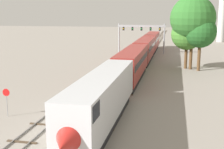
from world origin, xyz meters
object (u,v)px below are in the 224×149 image
Objects in this scene: passenger_train at (140,55)px; trackside_tree_right at (200,32)px; stop_sign at (7,98)px; trackside_tree_left at (187,34)px; trackside_tree_mid at (193,18)px; signal_gantry at (141,32)px.

trackside_tree_right is (10.56, 0.87, 4.34)m from passenger_train.
stop_sign is at bearing -124.87° from trackside_tree_right.
stop_sign is 36.32m from trackside_tree_right.
trackside_tree_right is at bearing -40.00° from trackside_tree_left.
trackside_tree_mid reaches higher than stop_sign.
trackside_tree_mid is 2.97m from trackside_tree_right.
trackside_tree_mid is at bearing 12.51° from passenger_train.
trackside_tree_mid reaches higher than trackside_tree_left.
trackside_tree_right reaches higher than signal_gantry.
signal_gantry is (-2.25, 21.91, 3.01)m from passenger_train.
stop_sign is (-10.00, -28.63, -0.73)m from passenger_train.
stop_sign is at bearing -109.25° from passenger_train.
trackside_tree_mid is at bearing -38.76° from trackside_tree_left.
trackside_tree_right is (2.22, -1.86, 0.58)m from trackside_tree_left.
passenger_train is at bearing -167.49° from trackside_tree_mid.
passenger_train is at bearing -84.14° from signal_gantry.
passenger_train is at bearing -161.86° from trackside_tree_left.
stop_sign is 0.29× the size of trackside_tree_right.
signal_gantry is at bearing 119.96° from trackside_tree_mid.
stop_sign is at bearing -98.72° from signal_gantry.
passenger_train is 7.88× the size of trackside_tree_right.
signal_gantry is 21.92m from trackside_tree_left.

